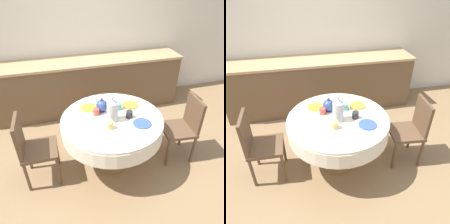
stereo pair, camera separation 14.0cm
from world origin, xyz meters
The scene contains 16 objects.
ground_plane centered at (0.00, 0.00, 0.00)m, with size 12.00×12.00×0.00m, color #8E704C.
wall_back centered at (0.00, 1.82, 1.30)m, with size 7.00×0.05×2.60m.
kitchen_counter centered at (0.00, 1.48, 0.47)m, with size 3.24×0.64×0.93m.
dining_table centered at (0.00, 0.00, 0.61)m, with size 1.21×1.21×0.73m.
chair_left centered at (0.94, -0.10, 0.50)m, with size 0.44×0.44×0.89m.
chair_right centered at (-0.95, 0.01, 0.50)m, with size 0.40×0.40×0.89m.
plate_near_left centered at (-0.23, -0.28, 0.74)m, with size 0.21×0.21×0.01m, color white.
cup_near_left centered at (-0.08, -0.19, 0.78)m, with size 0.08×0.08×0.08m, color #DBB766.
plate_near_right centered at (0.29, -0.21, 0.74)m, with size 0.21×0.21×0.01m, color #3856AD.
cup_near_right centered at (0.20, -0.05, 0.78)m, with size 0.08×0.08×0.08m, color #28282D.
plate_far_left centered at (-0.23, 0.28, 0.74)m, with size 0.21×0.21×0.01m, color yellow.
cup_far_left centered at (-0.16, 0.12, 0.78)m, with size 0.08×0.08×0.08m, color #CC4C3D.
plate_far_right centered at (0.30, 0.20, 0.74)m, with size 0.21×0.21×0.01m, color orange.
cup_far_right centered at (0.13, 0.16, 0.78)m, with size 0.08×0.08×0.08m, color #5BA39E.
coffee_carafe centered at (-0.01, -0.04, 0.87)m, with size 0.13×0.13×0.32m.
teapot centered at (-0.08, 0.17, 0.82)m, with size 0.20×0.14×0.19m.
Camera 2 is at (-0.44, -2.06, 2.20)m, focal length 35.00 mm.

